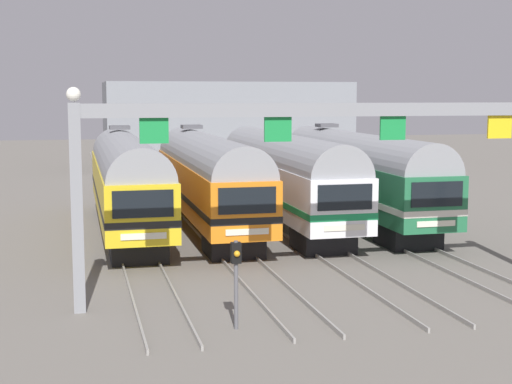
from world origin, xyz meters
TOP-DOWN VIEW (x-y plane):
  - ground_plane at (0.00, 0.00)m, footprint 160.00×160.00m
  - track_bed at (-0.00, 17.00)m, footprint 13.45×70.00m
  - commuter_train_yellow at (-5.97, -0.00)m, footprint 2.88×18.06m
  - commuter_train_orange at (-1.99, -0.00)m, footprint 2.88×18.06m
  - commuter_train_white at (1.99, -0.01)m, footprint 2.88×18.06m
  - commuter_train_green at (5.97, -0.00)m, footprint 2.88×18.06m
  - catenary_gantry at (0.00, -13.50)m, footprint 17.18×0.44m
  - yard_signal_mast at (-3.98, -16.33)m, footprint 0.28×0.35m
  - maintenance_building at (5.71, 34.21)m, footprint 22.70×10.00m

SIDE VIEW (x-z plane):
  - ground_plane at x=0.00m, z-range 0.00..0.00m
  - track_bed at x=0.00m, z-range 0.00..0.15m
  - yard_signal_mast at x=-3.98m, z-range 0.52..3.12m
  - commuter_train_white at x=1.99m, z-range 0.30..5.07m
  - commuter_train_yellow at x=-5.97m, z-range 0.16..5.21m
  - commuter_train_orange at x=-1.99m, z-range 0.16..5.21m
  - commuter_train_green at x=5.97m, z-range 0.16..5.21m
  - maintenance_building at x=5.71m, z-range 0.00..7.88m
  - catenary_gantry at x=0.00m, z-range 1.61..8.58m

